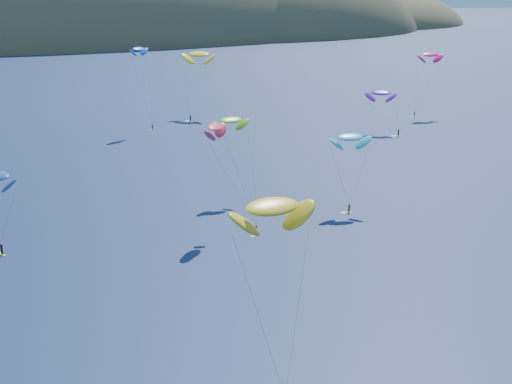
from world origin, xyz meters
name	(u,v)px	position (x,y,z in m)	size (l,w,h in m)	color
island	(69,48)	(39.40, 562.36, -10.74)	(730.00, 300.00, 210.00)	#3D3526
kitesurfer_2	(272,207)	(-6.98, 36.19, 21.53)	(10.40, 9.74, 24.37)	#BBD918
kitesurfer_3	(231,120)	(13.81, 107.40, 16.60)	(7.89, 13.33, 18.76)	#BBD918
kitesurfer_4	(139,49)	(11.36, 182.93, 24.63)	(7.69, 6.81, 26.68)	#BBD918
kitesurfer_5	(350,137)	(33.75, 91.23, 14.61)	(8.87, 7.12, 16.98)	#BBD918
kitesurfer_6	(381,93)	(78.42, 152.61, 11.84)	(9.98, 13.94, 14.44)	#BBD918
kitesurfer_8	(430,55)	(108.12, 170.58, 20.34)	(11.71, 4.83, 22.96)	#BBD918
kitesurfer_9	(215,127)	(4.30, 89.58, 19.35)	(9.64, 12.16, 21.56)	#BBD918
kitesurfer_11	(198,54)	(35.50, 199.81, 20.44)	(13.62, 17.78, 23.62)	#BBD918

